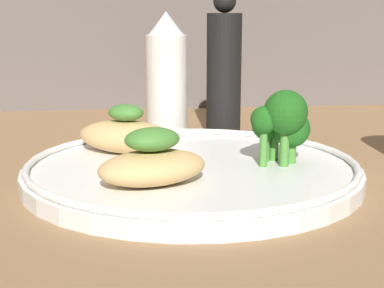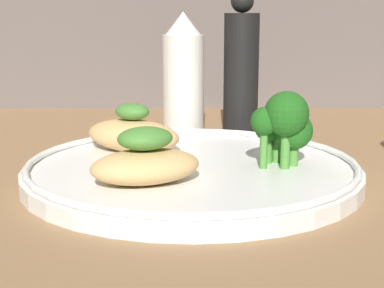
{
  "view_description": "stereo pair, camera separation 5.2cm",
  "coord_description": "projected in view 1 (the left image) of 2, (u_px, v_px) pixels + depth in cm",
  "views": [
    {
      "loc": [
        -5.77,
        -50.83,
        14.69
      ],
      "look_at": [
        0.0,
        0.0,
        3.4
      ],
      "focal_mm": 55.0,
      "sensor_mm": 36.0,
      "label": 1
    },
    {
      "loc": [
        -0.55,
        -51.15,
        14.69
      ],
      "look_at": [
        0.0,
        0.0,
        3.4
      ],
      "focal_mm": 55.0,
      "sensor_mm": 36.0,
      "label": 2
    }
  ],
  "objects": [
    {
      "name": "ground_plane",
      "position": [
        192.0,
        186.0,
        0.53
      ],
      "size": [
        180.0,
        180.0,
        1.0
      ],
      "primitive_type": "cube",
      "color": "#936D47"
    },
    {
      "name": "broccoli_bunch",
      "position": [
        281.0,
        121.0,
        0.53
      ],
      "size": [
        5.7,
        5.51,
        6.87
      ],
      "color": "#4C8E38",
      "rests_on": "plate"
    },
    {
      "name": "grilled_meat_middle",
      "position": [
        126.0,
        135.0,
        0.58
      ],
      "size": [
        11.45,
        9.58,
        4.79
      ],
      "color": "tan",
      "rests_on": "plate"
    },
    {
      "name": "grilled_meat_front",
      "position": [
        152.0,
        163.0,
        0.47
      ],
      "size": [
        10.34,
        8.31,
        4.61
      ],
      "color": "tan",
      "rests_on": "plate"
    },
    {
      "name": "plate",
      "position": [
        192.0,
        170.0,
        0.53
      ],
      "size": [
        30.2,
        30.2,
        2.0
      ],
      "color": "white",
      "rests_on": "ground_plane"
    },
    {
      "name": "sauce_bottle",
      "position": [
        167.0,
        78.0,
        0.71
      ],
      "size": [
        5.01,
        5.01,
        15.06
      ],
      "color": "white",
      "rests_on": "ground_plane"
    },
    {
      "name": "pepper_grinder",
      "position": [
        224.0,
        70.0,
        0.71
      ],
      "size": [
        4.21,
        4.21,
        17.6
      ],
      "color": "black",
      "rests_on": "ground_plane"
    }
  ]
}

